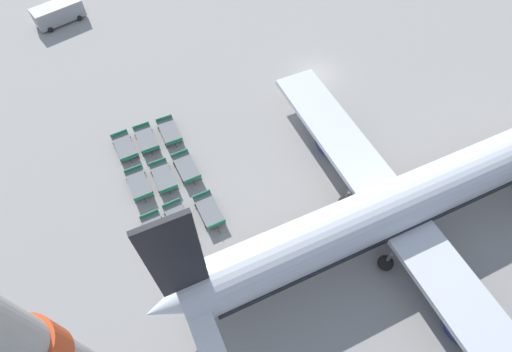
{
  "coord_description": "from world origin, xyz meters",
  "views": [
    {
      "loc": [
        25.41,
        -19.35,
        27.62
      ],
      "look_at": [
        9.43,
        -11.46,
        1.49
      ],
      "focal_mm": 28.0,
      "sensor_mm": 36.0,
      "label": 1
    }
  ],
  "objects_px": {
    "baggage_dolly_row_mid_a_col_b": "(163,177)",
    "baggage_dolly_row_mid_a_col_c": "(179,219)",
    "baggage_dolly_row_mid_a_col_a": "(146,139)",
    "baggage_dolly_row_mid_b_col_b": "(186,167)",
    "baggage_dolly_row_near_col_c": "(156,231)",
    "baggage_dolly_row_mid_b_col_a": "(169,131)",
    "airplane": "(406,202)",
    "baggage_dolly_row_near_col_a": "(125,147)",
    "baggage_dolly_row_near_col_b": "(139,184)",
    "service_van": "(58,12)",
    "baggage_dolly_row_mid_b_col_c": "(209,210)"
  },
  "relations": [
    {
      "from": "baggage_dolly_row_near_col_a",
      "to": "baggage_dolly_row_mid_b_col_a",
      "type": "distance_m",
      "value": 4.07
    },
    {
      "from": "baggage_dolly_row_near_col_b",
      "to": "baggage_dolly_row_mid_b_col_b",
      "type": "relative_size",
      "value": 1.0
    },
    {
      "from": "airplane",
      "to": "baggage_dolly_row_near_col_a",
      "type": "height_order",
      "value": "airplane"
    },
    {
      "from": "baggage_dolly_row_near_col_c",
      "to": "baggage_dolly_row_mid_a_col_a",
      "type": "bearing_deg",
      "value": 166.91
    },
    {
      "from": "baggage_dolly_row_mid_b_col_b",
      "to": "baggage_dolly_row_mid_b_col_c",
      "type": "bearing_deg",
      "value": 1.54
    },
    {
      "from": "airplane",
      "to": "baggage_dolly_row_mid_a_col_c",
      "type": "distance_m",
      "value": 16.9
    },
    {
      "from": "baggage_dolly_row_mid_b_col_a",
      "to": "baggage_dolly_row_near_col_c",
      "type": "bearing_deg",
      "value": -25.3
    },
    {
      "from": "baggage_dolly_row_near_col_b",
      "to": "baggage_dolly_row_mid_b_col_c",
      "type": "bearing_deg",
      "value": 40.97
    },
    {
      "from": "baggage_dolly_row_mid_a_col_b",
      "to": "baggage_dolly_row_mid_b_col_a",
      "type": "height_order",
      "value": "same"
    },
    {
      "from": "baggage_dolly_row_mid_a_col_a",
      "to": "baggage_dolly_row_mid_a_col_b",
      "type": "bearing_deg",
      "value": 0.48
    },
    {
      "from": "baggage_dolly_row_mid_a_col_b",
      "to": "baggage_dolly_row_mid_b_col_b",
      "type": "height_order",
      "value": "same"
    },
    {
      "from": "airplane",
      "to": "baggage_dolly_row_mid_a_col_a",
      "type": "bearing_deg",
      "value": -137.24
    },
    {
      "from": "baggage_dolly_row_near_col_b",
      "to": "baggage_dolly_row_mid_a_col_a",
      "type": "xyz_separation_m",
      "value": [
        -4.29,
        1.99,
        0.0
      ]
    },
    {
      "from": "baggage_dolly_row_mid_b_col_b",
      "to": "service_van",
      "type": "bearing_deg",
      "value": -168.28
    },
    {
      "from": "baggage_dolly_row_mid_a_col_b",
      "to": "baggage_dolly_row_mid_b_col_a",
      "type": "xyz_separation_m",
      "value": [
        -4.44,
        2.08,
        0.0
      ]
    },
    {
      "from": "baggage_dolly_row_mid_b_col_c",
      "to": "baggage_dolly_row_mid_a_col_b",
      "type": "bearing_deg",
      "value": -154.82
    },
    {
      "from": "service_van",
      "to": "airplane",
      "type": "bearing_deg",
      "value": 25.84
    },
    {
      "from": "baggage_dolly_row_mid_a_col_a",
      "to": "baggage_dolly_row_mid_a_col_b",
      "type": "height_order",
      "value": "same"
    },
    {
      "from": "baggage_dolly_row_near_col_b",
      "to": "baggage_dolly_row_mid_b_col_a",
      "type": "distance_m",
      "value": 5.89
    },
    {
      "from": "service_van",
      "to": "baggage_dolly_row_mid_a_col_b",
      "type": "xyz_separation_m",
      "value": [
        25.93,
        3.33,
        -0.65
      ]
    },
    {
      "from": "service_van",
      "to": "baggage_dolly_row_near_col_b",
      "type": "relative_size",
      "value": 1.5
    },
    {
      "from": "baggage_dolly_row_mid_b_col_c",
      "to": "baggage_dolly_row_near_col_b",
      "type": "bearing_deg",
      "value": -139.03
    },
    {
      "from": "airplane",
      "to": "baggage_dolly_row_mid_a_col_c",
      "type": "bearing_deg",
      "value": -115.76
    },
    {
      "from": "baggage_dolly_row_near_col_c",
      "to": "baggage_dolly_row_mid_a_col_b",
      "type": "distance_m",
      "value": 4.96
    },
    {
      "from": "baggage_dolly_row_mid_a_col_b",
      "to": "baggage_dolly_row_mid_b_col_a",
      "type": "bearing_deg",
      "value": 154.85
    },
    {
      "from": "baggage_dolly_row_near_col_a",
      "to": "baggage_dolly_row_near_col_b",
      "type": "bearing_deg",
      "value": -0.5
    },
    {
      "from": "baggage_dolly_row_mid_a_col_a",
      "to": "baggage_dolly_row_mid_b_col_b",
      "type": "relative_size",
      "value": 1.0
    },
    {
      "from": "service_van",
      "to": "baggage_dolly_row_near_col_a",
      "type": "relative_size",
      "value": 1.49
    },
    {
      "from": "airplane",
      "to": "baggage_dolly_row_near_col_a",
      "type": "distance_m",
      "value": 23.37
    },
    {
      "from": "baggage_dolly_row_mid_a_col_b",
      "to": "baggage_dolly_row_mid_a_col_c",
      "type": "relative_size",
      "value": 1.0
    },
    {
      "from": "baggage_dolly_row_mid_b_col_c",
      "to": "baggage_dolly_row_near_col_c",
      "type": "bearing_deg",
      "value": -91.63
    },
    {
      "from": "baggage_dolly_row_mid_a_col_c",
      "to": "baggage_dolly_row_mid_b_col_a",
      "type": "height_order",
      "value": "same"
    },
    {
      "from": "baggage_dolly_row_near_col_c",
      "to": "baggage_dolly_row_mid_b_col_a",
      "type": "relative_size",
      "value": 1.0
    },
    {
      "from": "baggage_dolly_row_mid_a_col_c",
      "to": "baggage_dolly_row_near_col_a",
      "type": "bearing_deg",
      "value": -168.7
    },
    {
      "from": "baggage_dolly_row_mid_a_col_a",
      "to": "baggage_dolly_row_near_col_c",
      "type": "bearing_deg",
      "value": -13.09
    },
    {
      "from": "baggage_dolly_row_near_col_c",
      "to": "baggage_dolly_row_mid_a_col_b",
      "type": "relative_size",
      "value": 1.0
    },
    {
      "from": "airplane",
      "to": "baggage_dolly_row_mid_b_col_b",
      "type": "bearing_deg",
      "value": -132.24
    },
    {
      "from": "baggage_dolly_row_mid_b_col_a",
      "to": "service_van",
      "type": "bearing_deg",
      "value": -165.87
    },
    {
      "from": "service_van",
      "to": "baggage_dolly_row_near_col_c",
      "type": "distance_m",
      "value": 30.43
    },
    {
      "from": "baggage_dolly_row_near_col_c",
      "to": "baggage_dolly_row_mid_b_col_c",
      "type": "xyz_separation_m",
      "value": [
        0.12,
        4.29,
        0.0
      ]
    },
    {
      "from": "baggage_dolly_row_near_col_a",
      "to": "baggage_dolly_row_mid_b_col_c",
      "type": "xyz_separation_m",
      "value": [
        9.09,
        4.15,
        0.0
      ]
    },
    {
      "from": "airplane",
      "to": "baggage_dolly_row_mid_b_col_b",
      "type": "height_order",
      "value": "airplane"
    },
    {
      "from": "baggage_dolly_row_near_col_b",
      "to": "baggage_dolly_row_near_col_c",
      "type": "height_order",
      "value": "same"
    },
    {
      "from": "baggage_dolly_row_near_col_c",
      "to": "baggage_dolly_row_mid_a_col_c",
      "type": "height_order",
      "value": "same"
    },
    {
      "from": "baggage_dolly_row_mid_a_col_c",
      "to": "airplane",
      "type": "bearing_deg",
      "value": 64.24
    },
    {
      "from": "airplane",
      "to": "baggage_dolly_row_mid_a_col_b",
      "type": "bearing_deg",
      "value": -127.93
    },
    {
      "from": "baggage_dolly_row_mid_a_col_b",
      "to": "baggage_dolly_row_mid_b_col_b",
      "type": "relative_size",
      "value": 1.0
    },
    {
      "from": "baggage_dolly_row_near_col_b",
      "to": "baggage_dolly_row_mid_a_col_b",
      "type": "bearing_deg",
      "value": 83.75
    },
    {
      "from": "baggage_dolly_row_near_col_c",
      "to": "baggage_dolly_row_near_col_b",
      "type": "bearing_deg",
      "value": 178.72
    },
    {
      "from": "baggage_dolly_row_near_col_a",
      "to": "baggage_dolly_row_mid_a_col_b",
      "type": "xyz_separation_m",
      "value": [
        4.49,
        1.99,
        0.0
      ]
    }
  ]
}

